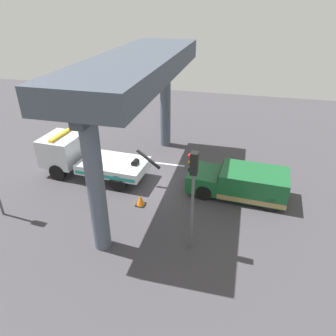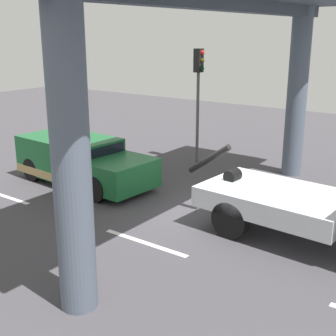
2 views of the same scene
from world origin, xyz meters
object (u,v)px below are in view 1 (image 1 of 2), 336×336
(tow_truck_white, at_px, (84,157))
(traffic_cone_orange, at_px, (141,200))
(towed_van_green, at_px, (242,183))
(traffic_light_near, at_px, (193,182))

(tow_truck_white, relative_size, traffic_cone_orange, 12.27)
(traffic_cone_orange, bearing_deg, towed_van_green, -156.44)
(towed_van_green, xyz_separation_m, traffic_cone_orange, (5.01, 2.19, -0.50))
(traffic_light_near, distance_m, traffic_cone_orange, 4.95)
(tow_truck_white, bearing_deg, traffic_light_near, 147.51)
(traffic_cone_orange, bearing_deg, traffic_light_near, 141.65)
(towed_van_green, relative_size, traffic_light_near, 1.16)
(tow_truck_white, height_order, traffic_cone_orange, tow_truck_white)
(tow_truck_white, relative_size, towed_van_green, 1.38)
(traffic_light_near, relative_size, traffic_cone_orange, 7.67)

